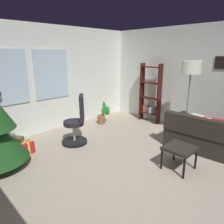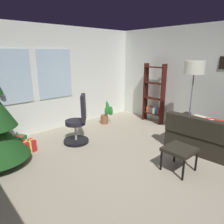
{
  "view_description": "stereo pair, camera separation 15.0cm",
  "coord_description": "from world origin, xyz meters",
  "px_view_note": "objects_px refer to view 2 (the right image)",
  "views": [
    {
      "loc": [
        -2.44,
        -1.83,
        1.95
      ],
      "look_at": [
        0.05,
        0.72,
        0.93
      ],
      "focal_mm": 33.39,
      "sensor_mm": 36.0,
      "label": 1
    },
    {
      "loc": [
        -2.33,
        -1.93,
        1.95
      ],
      "look_at": [
        0.05,
        0.72,
        0.93
      ],
      "focal_mm": 33.39,
      "sensor_mm": 36.0,
      "label": 2
    }
  ],
  "objects_px": {
    "potted_plant": "(106,115)",
    "gift_box_red": "(29,146)",
    "bookshelf": "(154,97)",
    "floor_lamp": "(194,72)",
    "footstool": "(180,151)",
    "office_chair": "(78,124)",
    "gift_box_green": "(19,141)"
  },
  "relations": [
    {
      "from": "potted_plant",
      "to": "gift_box_red",
      "type": "bearing_deg",
      "value": -172.67
    },
    {
      "from": "bookshelf",
      "to": "floor_lamp",
      "type": "relative_size",
      "value": 0.93
    },
    {
      "from": "floor_lamp",
      "to": "gift_box_red",
      "type": "bearing_deg",
      "value": 149.49
    },
    {
      "from": "floor_lamp",
      "to": "bookshelf",
      "type": "bearing_deg",
      "value": 73.48
    },
    {
      "from": "potted_plant",
      "to": "footstool",
      "type": "bearing_deg",
      "value": -104.04
    },
    {
      "from": "office_chair",
      "to": "floor_lamp",
      "type": "height_order",
      "value": "floor_lamp"
    },
    {
      "from": "footstool",
      "to": "potted_plant",
      "type": "bearing_deg",
      "value": 75.96
    },
    {
      "from": "gift_box_red",
      "to": "bookshelf",
      "type": "xyz_separation_m",
      "value": [
        3.43,
        -0.49,
        0.62
      ]
    },
    {
      "from": "footstool",
      "to": "gift_box_green",
      "type": "bearing_deg",
      "value": 121.23
    },
    {
      "from": "gift_box_red",
      "to": "gift_box_green",
      "type": "bearing_deg",
      "value": 97.53
    },
    {
      "from": "gift_box_red",
      "to": "gift_box_green",
      "type": "xyz_separation_m",
      "value": [
        -0.05,
        0.4,
        -0.0
      ]
    },
    {
      "from": "footstool",
      "to": "bookshelf",
      "type": "relative_size",
      "value": 0.29
    },
    {
      "from": "bookshelf",
      "to": "office_chair",
      "type": "bearing_deg",
      "value": 175.08
    },
    {
      "from": "footstool",
      "to": "gift_box_red",
      "type": "relative_size",
      "value": 1.75
    },
    {
      "from": "footstool",
      "to": "potted_plant",
      "type": "distance_m",
      "value": 2.78
    },
    {
      "from": "footstool",
      "to": "office_chair",
      "type": "xyz_separation_m",
      "value": [
        -0.62,
        2.12,
        0.06
      ]
    },
    {
      "from": "bookshelf",
      "to": "potted_plant",
      "type": "bearing_deg",
      "value": 144.8
    },
    {
      "from": "gift_box_green",
      "to": "potted_plant",
      "type": "xyz_separation_m",
      "value": [
        2.37,
        -0.1,
        0.13
      ]
    },
    {
      "from": "bookshelf",
      "to": "floor_lamp",
      "type": "height_order",
      "value": "floor_lamp"
    },
    {
      "from": "gift_box_green",
      "to": "floor_lamp",
      "type": "bearing_deg",
      "value": -35.31
    },
    {
      "from": "office_chair",
      "to": "footstool",
      "type": "bearing_deg",
      "value": -73.58
    },
    {
      "from": "gift_box_red",
      "to": "office_chair",
      "type": "height_order",
      "value": "office_chair"
    },
    {
      "from": "footstool",
      "to": "floor_lamp",
      "type": "height_order",
      "value": "floor_lamp"
    },
    {
      "from": "gift_box_green",
      "to": "potted_plant",
      "type": "bearing_deg",
      "value": -2.45
    },
    {
      "from": "footstool",
      "to": "gift_box_red",
      "type": "distance_m",
      "value": 2.92
    },
    {
      "from": "gift_box_green",
      "to": "office_chair",
      "type": "xyz_separation_m",
      "value": [
        1.07,
        -0.68,
        0.31
      ]
    },
    {
      "from": "gift_box_red",
      "to": "gift_box_green",
      "type": "distance_m",
      "value": 0.4
    },
    {
      "from": "gift_box_green",
      "to": "potted_plant",
      "type": "distance_m",
      "value": 2.38
    },
    {
      "from": "footstool",
      "to": "bookshelf",
      "type": "bearing_deg",
      "value": 46.89
    },
    {
      "from": "bookshelf",
      "to": "floor_lamp",
      "type": "xyz_separation_m",
      "value": [
        -0.39,
        -1.31,
        0.81
      ]
    },
    {
      "from": "footstool",
      "to": "bookshelf",
      "type": "height_order",
      "value": "bookshelf"
    },
    {
      "from": "bookshelf",
      "to": "potted_plant",
      "type": "distance_m",
      "value": 1.45
    }
  ]
}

